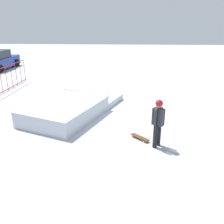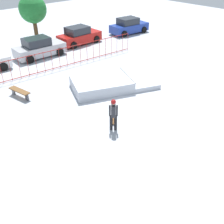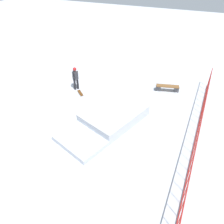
{
  "view_description": "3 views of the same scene",
  "coord_description": "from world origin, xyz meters",
  "px_view_note": "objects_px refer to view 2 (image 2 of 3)",
  "views": [
    {
      "loc": [
        -10.6,
        -1.63,
        4.32
      ],
      "look_at": [
        -1.77,
        -1.27,
        0.9
      ],
      "focal_mm": 40.2,
      "sensor_mm": 36.0,
      "label": 1
    },
    {
      "loc": [
        -9.93,
        -10.68,
        7.75
      ],
      "look_at": [
        -2.72,
        -2.78,
        1.0
      ],
      "focal_mm": 41.88,
      "sensor_mm": 36.0,
      "label": 2
    },
    {
      "loc": [
        9.66,
        4.37,
        8.65
      ],
      "look_at": [
        -0.23,
        0.79,
        0.6
      ],
      "focal_mm": 35.79,
      "sensor_mm": 36.0,
      "label": 3
    }
  ],
  "objects_px": {
    "parked_car_silver": "(39,48)",
    "distant_tree": "(33,10)",
    "skate_ramp": "(108,84)",
    "skater": "(113,113)",
    "skateboard": "(113,120)",
    "parked_car_red": "(79,36)",
    "parked_car_blue": "(129,26)",
    "park_bench": "(20,92)"
  },
  "relations": [
    {
      "from": "skater",
      "to": "skateboard",
      "type": "distance_m",
      "value": 1.19
    },
    {
      "from": "park_bench",
      "to": "parked_car_red",
      "type": "height_order",
      "value": "parked_car_red"
    },
    {
      "from": "skateboard",
      "to": "skate_ramp",
      "type": "bearing_deg",
      "value": 6.87
    },
    {
      "from": "distant_tree",
      "to": "parked_car_blue",
      "type": "bearing_deg",
      "value": -22.48
    },
    {
      "from": "skate_ramp",
      "to": "parked_car_silver",
      "type": "distance_m",
      "value": 8.21
    },
    {
      "from": "parked_car_silver",
      "to": "parked_car_blue",
      "type": "xyz_separation_m",
      "value": [
        10.52,
        -0.05,
        0.0
      ]
    },
    {
      "from": "parked_car_blue",
      "to": "park_bench",
      "type": "bearing_deg",
      "value": -154.28
    },
    {
      "from": "skate_ramp",
      "to": "park_bench",
      "type": "xyz_separation_m",
      "value": [
        -4.79,
        2.72,
        0.04
      ]
    },
    {
      "from": "parked_car_red",
      "to": "skater",
      "type": "bearing_deg",
      "value": -120.7
    },
    {
      "from": "skate_ramp",
      "to": "parked_car_blue",
      "type": "height_order",
      "value": "parked_car_blue"
    },
    {
      "from": "park_bench",
      "to": "distant_tree",
      "type": "xyz_separation_m",
      "value": [
        6.16,
        9.07,
        2.65
      ]
    },
    {
      "from": "parked_car_silver",
      "to": "distant_tree",
      "type": "distance_m",
      "value": 4.59
    },
    {
      "from": "distant_tree",
      "to": "parked_car_red",
      "type": "bearing_deg",
      "value": -47.18
    },
    {
      "from": "parked_car_silver",
      "to": "skate_ramp",
      "type": "bearing_deg",
      "value": -85.35
    },
    {
      "from": "skateboard",
      "to": "distant_tree",
      "type": "xyz_separation_m",
      "value": [
        3.74,
        14.82,
        2.94
      ]
    },
    {
      "from": "skate_ramp",
      "to": "distant_tree",
      "type": "height_order",
      "value": "distant_tree"
    },
    {
      "from": "parked_car_blue",
      "to": "skate_ramp",
      "type": "bearing_deg",
      "value": -135.53
    },
    {
      "from": "parked_car_silver",
      "to": "distant_tree",
      "type": "xyz_separation_m",
      "value": [
        1.73,
        3.59,
        2.29
      ]
    },
    {
      "from": "skate_ramp",
      "to": "parked_car_red",
      "type": "xyz_separation_m",
      "value": [
        4.15,
        8.78,
        0.41
      ]
    },
    {
      "from": "skateboard",
      "to": "park_bench",
      "type": "distance_m",
      "value": 6.25
    },
    {
      "from": "skater",
      "to": "parked_car_red",
      "type": "relative_size",
      "value": 0.42
    },
    {
      "from": "skateboard",
      "to": "skater",
      "type": "bearing_deg",
      "value": -177.96
    },
    {
      "from": "skateboard",
      "to": "park_bench",
      "type": "xyz_separation_m",
      "value": [
        -2.42,
        5.76,
        0.28
      ]
    },
    {
      "from": "distant_tree",
      "to": "park_bench",
      "type": "bearing_deg",
      "value": -124.2
    },
    {
      "from": "skate_ramp",
      "to": "distant_tree",
      "type": "distance_m",
      "value": 12.17
    },
    {
      "from": "parked_car_silver",
      "to": "parked_car_blue",
      "type": "bearing_deg",
      "value": 1.91
    },
    {
      "from": "skater",
      "to": "skateboard",
      "type": "xyz_separation_m",
      "value": [
        0.5,
        0.55,
        -0.93
      ]
    },
    {
      "from": "parked_car_blue",
      "to": "skateboard",
      "type": "bearing_deg",
      "value": -132.48
    },
    {
      "from": "parked_car_blue",
      "to": "distant_tree",
      "type": "xyz_separation_m",
      "value": [
        -8.79,
        3.64,
        2.29
      ]
    },
    {
      "from": "park_bench",
      "to": "parked_car_silver",
      "type": "xyz_separation_m",
      "value": [
        4.44,
        5.48,
        0.37
      ]
    },
    {
      "from": "skater",
      "to": "skateboard",
      "type": "height_order",
      "value": "skater"
    },
    {
      "from": "skater",
      "to": "parked_car_blue",
      "type": "xyz_separation_m",
      "value": [
        13.03,
        11.73,
        -0.28
      ]
    },
    {
      "from": "parked_car_silver",
      "to": "parked_car_red",
      "type": "distance_m",
      "value": 4.55
    },
    {
      "from": "park_bench",
      "to": "skate_ramp",
      "type": "bearing_deg",
      "value": -29.55
    },
    {
      "from": "skateboard",
      "to": "parked_car_red",
      "type": "xyz_separation_m",
      "value": [
        6.52,
        11.82,
        0.65
      ]
    },
    {
      "from": "park_bench",
      "to": "parked_car_red",
      "type": "relative_size",
      "value": 0.4
    },
    {
      "from": "skateboard",
      "to": "parked_car_silver",
      "type": "distance_m",
      "value": 11.43
    },
    {
      "from": "skateboard",
      "to": "parked_car_red",
      "type": "bearing_deg",
      "value": 15.88
    },
    {
      "from": "park_bench",
      "to": "parked_car_blue",
      "type": "distance_m",
      "value": 15.91
    },
    {
      "from": "skateboard",
      "to": "distant_tree",
      "type": "bearing_deg",
      "value": 30.6
    },
    {
      "from": "skater",
      "to": "parked_car_red",
      "type": "height_order",
      "value": "skater"
    },
    {
      "from": "skate_ramp",
      "to": "skater",
      "type": "distance_m",
      "value": 4.65
    }
  ]
}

